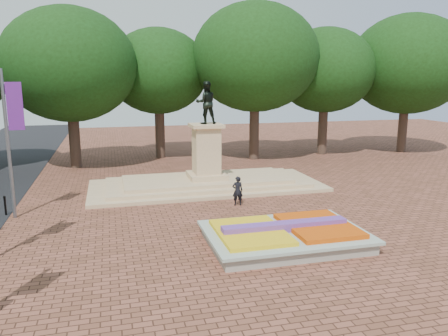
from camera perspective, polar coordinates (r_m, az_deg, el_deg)
ground at (r=19.45m, az=2.88°, el=-8.06°), size 90.00×90.00×0.00m
flower_bed at (r=17.90m, az=8.03°, el=-8.65°), size 6.30×4.30×0.91m
monument at (r=26.67m, az=-2.30°, el=-0.69°), size 14.00×6.00×6.40m
tree_row_back at (r=36.33m, az=-2.19°, el=11.76°), size 44.80×8.80×10.43m
pedestrian at (r=22.90m, az=1.78°, el=-2.99°), size 0.59×0.41×1.56m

